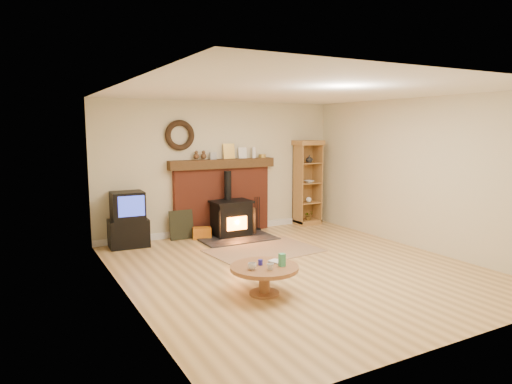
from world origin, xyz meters
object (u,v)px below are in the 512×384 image
tv_unit (128,221)px  curio_cabinet (307,183)px  coffee_table (265,271)px  wood_stove (232,219)px

tv_unit → curio_cabinet: size_ratio=0.54×
tv_unit → coffee_table: 3.33m
tv_unit → coffee_table: (0.95, -3.19, -0.17)m
wood_stove → coffee_table: (-0.98, -2.99, -0.04)m
tv_unit → curio_cabinet: (3.87, 0.08, 0.44)m
coffee_table → wood_stove: bearing=71.8°
tv_unit → curio_cabinet: bearing=1.3°
curio_cabinet → wood_stove: bearing=-171.8°
wood_stove → curio_cabinet: 2.04m
wood_stove → coffee_table: 3.15m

